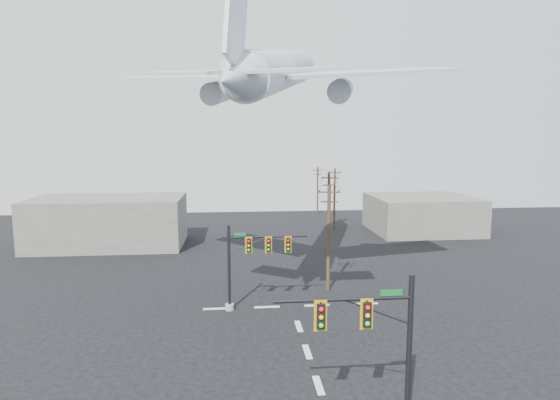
{
  "coord_description": "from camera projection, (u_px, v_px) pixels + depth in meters",
  "views": [
    {
      "loc": [
        -4.32,
        -23.44,
        13.35
      ],
      "look_at": [
        -1.62,
        5.0,
        9.5
      ],
      "focal_mm": 30.0,
      "sensor_mm": 36.0,
      "label": 1
    }
  ],
  "objects": [
    {
      "name": "utility_pole_c",
      "position": [
        334.0,
        198.0,
        67.58
      ],
      "size": [
        1.76,
        0.71,
        8.89
      ],
      "rotation": [
        0.0,
        0.0,
        -0.33
      ],
      "color": "#4D3421",
      "rests_on": "ground"
    },
    {
      "name": "building_right",
      "position": [
        422.0,
        214.0,
        66.5
      ],
      "size": [
        14.0,
        12.0,
        5.0
      ],
      "primitive_type": "cube",
      "color": "slate",
      "rests_on": "ground"
    },
    {
      "name": "ground",
      "position": [
        318.0,
        385.0,
        25.32
      ],
      "size": [
        120.0,
        120.0,
        0.0
      ],
      "primitive_type": "plane",
      "color": "black",
      "rests_on": "ground"
    },
    {
      "name": "utility_pole_a",
      "position": [
        329.0,
        236.0,
        40.4
      ],
      "size": [
        1.85,
        0.43,
        9.3
      ],
      "rotation": [
        0.0,
        0.0,
        -0.16
      ],
      "color": "#4D3421",
      "rests_on": "ground"
    },
    {
      "name": "utility_pole_d",
      "position": [
        318.0,
        189.0,
        81.19
      ],
      "size": [
        1.7,
        0.34,
        8.23
      ],
      "rotation": [
        0.0,
        0.0,
        0.14
      ],
      "color": "#4D3421",
      "rests_on": "ground"
    },
    {
      "name": "signal_mast_near",
      "position": [
        381.0,
        349.0,
        21.01
      ],
      "size": [
        6.55,
        0.8,
        7.29
      ],
      "color": "gray",
      "rests_on": "ground"
    },
    {
      "name": "airliner",
      "position": [
        277.0,
        71.0,
        38.54
      ],
      "size": [
        27.92,
        30.06,
        8.35
      ],
      "rotation": [
        0.0,
        -0.17,
        1.28
      ],
      "color": "#B8BEC5"
    },
    {
      "name": "utility_pole_b",
      "position": [
        329.0,
        211.0,
        54.23
      ],
      "size": [
        1.86,
        0.61,
        9.33
      ],
      "rotation": [
        0.0,
        0.0,
        0.26
      ],
      "color": "#4D3421",
      "rests_on": "ground"
    },
    {
      "name": "lane_markings",
      "position": [
        304.0,
        342.0,
        30.58
      ],
      "size": [
        14.0,
        21.2,
        0.01
      ],
      "color": "beige",
      "rests_on": "ground"
    },
    {
      "name": "power_lines",
      "position": [
        329.0,
        176.0,
        60.29
      ],
      "size": [
        7.91,
        40.69,
        0.74
      ],
      "color": "black"
    },
    {
      "name": "building_left",
      "position": [
        109.0,
        222.0,
        57.58
      ],
      "size": [
        18.0,
        10.0,
        6.0
      ],
      "primitive_type": "cube",
      "color": "slate",
      "rests_on": "ground"
    },
    {
      "name": "signal_mast_far",
      "position": [
        249.0,
        262.0,
        35.95
      ],
      "size": [
        6.4,
        0.74,
        6.7
      ],
      "color": "gray",
      "rests_on": "ground"
    }
  ]
}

